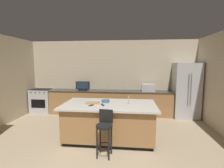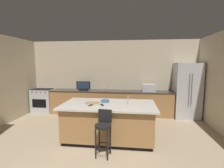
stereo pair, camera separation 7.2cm
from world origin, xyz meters
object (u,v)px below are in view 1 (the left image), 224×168
Objects in this scene: kitchen_island at (109,121)px; cell_phone at (91,105)px; microwave at (148,88)px; tv_remote at (103,105)px; bar_stool_center at (105,129)px; cutting_board at (93,103)px; refrigerator at (186,90)px; fruit_bowl at (106,101)px; range_oven at (42,101)px; tv_monitor at (83,86)px.

kitchen_island is 0.65m from cell_phone.
microwave is 2.63m from tv_remote.
bar_stool_center is at bearing -103.02° from tv_remote.
microwave is at bearing 60.96° from kitchen_island.
cutting_board is at bearing 122.93° from tv_remote.
refrigerator reaches higher than kitchen_island.
fruit_bowl is (-1.29, -1.95, -0.09)m from microwave.
refrigerator is 2.03× the size of bar_stool_center.
refrigerator is at bearing -2.42° from microwave.
refrigerator reaches higher than range_oven.
fruit_bowl is (2.83, -1.95, 0.49)m from range_oven.
cell_phone is (2.54, -2.34, 0.47)m from range_oven.
microwave reaches higher than cell_phone.
bar_stool_center reaches higher than range_oven.
kitchen_island is 3.63m from range_oven.
bar_stool_center is 2.70× the size of cutting_board.
range_oven is 3.32m from cutting_board.
tv_monitor is at bearing 90.81° from tv_remote.
cutting_board is at bearing 179.32° from kitchen_island.
microwave is at bearing 0.02° from range_oven.
range_oven is 4.16m from microwave.
microwave is 2.44m from tv_monitor.
bar_stool_center is (0.00, -0.78, 0.10)m from kitchen_island.
bar_stool_center is at bearing -61.41° from cutting_board.
bar_stool_center is 5.63× the size of tv_remote.
microwave is (1.17, 2.11, 0.57)m from kitchen_island.
microwave is 0.50× the size of bar_stool_center.
refrigerator is 3.56m from cutting_board.
cutting_board is at bearing -67.62° from tv_monitor.
kitchen_island is 4.36× the size of tv_monitor.
fruit_bowl is at bearing -34.61° from range_oven.
tv_remote is at bearing 109.20° from bar_stool_center.
tv_monitor reaches higher than cell_phone.
tv_remote is at bearing -30.96° from cutting_board.
microwave is (-1.32, 0.06, 0.07)m from refrigerator.
tv_monitor reaches higher than fruit_bowl.
tv_remote is (-0.02, -0.32, -0.02)m from fruit_bowl.
tv_monitor reaches higher than tv_remote.
tv_monitor is at bearing 121.22° from fruit_bowl.
range_oven reaches higher than kitchen_island.
tv_monitor is 2.50m from tv_remote.
fruit_bowl reaches higher than tv_remote.
tv_remote is at bearing -39.05° from range_oven.
kitchen_island is at bearing 23.94° from tv_remote.
cell_phone reaches higher than range_oven.
tv_remote reaches higher than kitchen_island.
cell_phone is at bearing -127.43° from fruit_bowl.
microwave is at bearing 1.21° from tv_monitor.
tv_monitor is at bearing -178.79° from microwave.
cell_phone is at bearing -69.36° from tv_monitor.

